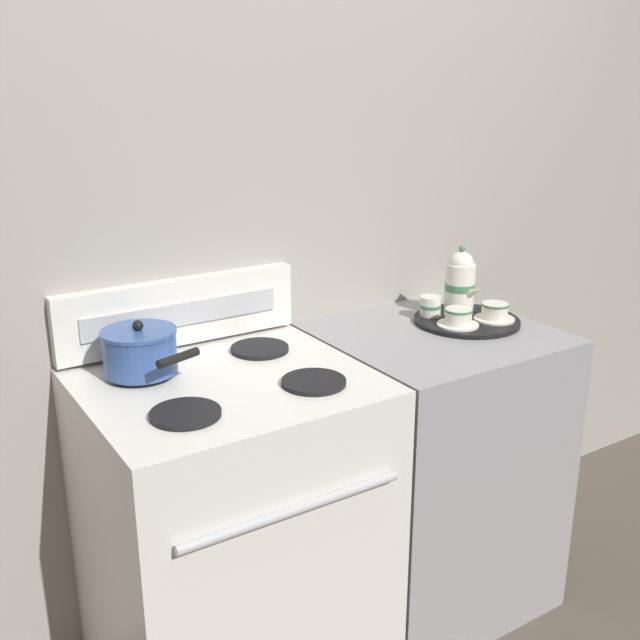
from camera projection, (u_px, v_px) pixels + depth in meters
ground_plane at (334, 627)px, 2.35m from camera, size 6.00×6.00×0.00m
wall_back at (274, 265)px, 2.29m from camera, size 6.00×0.05×2.20m
stove at (233, 535)px, 2.04m from camera, size 0.72×0.66×0.93m
control_panel at (179, 312)px, 2.10m from camera, size 0.70×0.05×0.19m
side_counter at (429, 467)px, 2.40m from camera, size 0.66×0.63×0.92m
saucepan at (140, 351)px, 1.90m from camera, size 0.20×0.27×0.14m
serving_tray at (467, 320)px, 2.34m from camera, size 0.33×0.33×0.01m
teapot at (460, 283)px, 2.35m from camera, size 0.10×0.15×0.22m
teacup_left at (495, 312)px, 2.31m from camera, size 0.13×0.13×0.05m
teacup_right at (458, 317)px, 2.26m from camera, size 0.13×0.13×0.05m
creamer_jug at (430, 306)px, 2.35m from camera, size 0.07×0.07×0.06m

